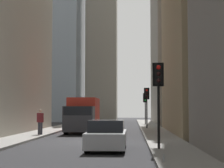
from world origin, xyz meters
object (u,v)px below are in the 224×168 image
sedan_silver (107,136)px  traffic_light_midblock (145,101)px  pedestrian (40,121)px  traffic_light_far_junction (147,98)px  delivery_truck (83,115)px  traffic_light_foreground (158,85)px  discarded_bottle (164,159)px

sedan_silver → traffic_light_midblock: size_ratio=1.17×
traffic_light_midblock → pedestrian: (-19.90, 8.06, -1.74)m
sedan_silver → traffic_light_far_junction: traffic_light_far_junction is taller
delivery_truck → sedan_silver: (-13.62, -2.80, -0.80)m
traffic_light_foreground → pedestrian: bearing=38.2°
delivery_truck → discarded_bottle: size_ratio=23.93×
traffic_light_midblock → pedestrian: size_ratio=2.09×
sedan_silver → pedestrian: (9.21, 5.27, 0.44)m
sedan_silver → traffic_light_midblock: bearing=-5.5°
traffic_light_far_junction → sedan_silver: bearing=172.3°
delivery_truck → traffic_light_far_junction: 7.90m
delivery_truck → traffic_light_midblock: 16.52m
traffic_light_far_junction → discarded_bottle: (-24.33, 0.34, -2.69)m
traffic_light_foreground → pedestrian: traffic_light_foreground is taller
pedestrian → discarded_bottle: bearing=-152.3°
traffic_light_midblock → discarded_bottle: size_ratio=13.67×
traffic_light_foreground → traffic_light_midblock: size_ratio=1.07×
sedan_silver → traffic_light_foreground: traffic_light_foreground is taller
traffic_light_midblock → traffic_light_far_junction: bearing=178.9°
sedan_silver → pedestrian: pedestrian is taller
delivery_truck → traffic_light_far_junction: (5.58, -5.40, 1.48)m
discarded_bottle → traffic_light_midblock: bearing=-0.9°
traffic_light_midblock → pedestrian: 21.54m
sedan_silver → traffic_light_midblock: traffic_light_midblock is taller
traffic_light_midblock → pedestrian: traffic_light_midblock is taller
sedan_silver → traffic_light_foreground: 3.41m
traffic_light_foreground → sedan_silver: bearing=77.2°
traffic_light_foreground → traffic_light_midblock: bearing=-0.7°
sedan_silver → traffic_light_far_junction: size_ratio=1.13×
traffic_light_far_junction → pedestrian: (-9.99, 7.87, -1.83)m
delivery_truck → sedan_silver: 13.93m
delivery_truck → traffic_light_midblock: size_ratio=1.75×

